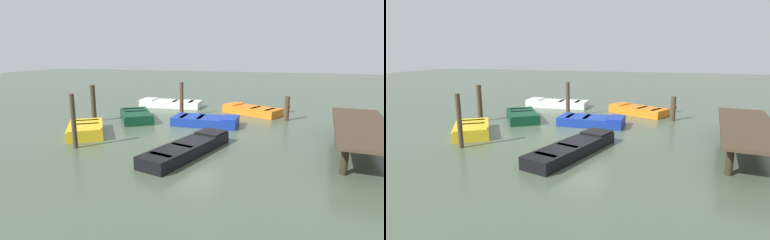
# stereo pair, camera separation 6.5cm
# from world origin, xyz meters

# --- Properties ---
(ground_plane) EXTENTS (80.00, 80.00, 0.00)m
(ground_plane) POSITION_xyz_m (0.00, 0.00, 0.00)
(ground_plane) COLOR #475642
(dock_segment) EXTENTS (6.51, 2.38, 0.95)m
(dock_segment) POSITION_xyz_m (1.54, 6.51, 0.85)
(dock_segment) COLOR #423323
(dock_segment) RESTS_ON ground_plane
(rowboat_black) EXTENTS (4.16, 2.11, 0.46)m
(rowboat_black) POSITION_xyz_m (3.60, 0.96, 0.22)
(rowboat_black) COLOR black
(rowboat_black) RESTS_ON ground_plane
(rowboat_yellow) EXTENTS (2.95, 2.59, 0.46)m
(rowboat_yellow) POSITION_xyz_m (2.39, -3.88, 0.22)
(rowboat_yellow) COLOR gold
(rowboat_yellow) RESTS_ON ground_plane
(rowboat_blue) EXTENTS (1.39, 2.99, 0.46)m
(rowboat_blue) POSITION_xyz_m (-0.61, 0.49, 0.22)
(rowboat_blue) COLOR navy
(rowboat_blue) RESTS_ON ground_plane
(rowboat_orange) EXTENTS (2.51, 3.35, 0.46)m
(rowboat_orange) POSITION_xyz_m (-3.97, 2.20, 0.22)
(rowboat_orange) COLOR orange
(rowboat_orange) RESTS_ON ground_plane
(rowboat_white) EXTENTS (1.57, 3.77, 0.46)m
(rowboat_white) POSITION_xyz_m (-4.76, -2.86, 0.22)
(rowboat_white) COLOR silver
(rowboat_white) RESTS_ON ground_plane
(rowboat_dark_green) EXTENTS (3.19, 2.75, 0.46)m
(rowboat_dark_green) POSITION_xyz_m (-0.72, -3.17, 0.22)
(rowboat_dark_green) COLOR #0C3823
(rowboat_dark_green) RESTS_ON ground_plane
(mooring_piling_mid_right) EXTENTS (0.24, 0.24, 1.78)m
(mooring_piling_mid_right) POSITION_xyz_m (0.14, -5.00, 0.89)
(mooring_piling_mid_right) COLOR #423323
(mooring_piling_mid_right) RESTS_ON ground_plane
(mooring_piling_near_left) EXTENTS (0.17, 0.17, 1.94)m
(mooring_piling_near_left) POSITION_xyz_m (4.11, -3.08, 0.97)
(mooring_piling_near_left) COLOR #423323
(mooring_piling_near_left) RESTS_ON ground_plane
(mooring_piling_far_right) EXTENTS (0.20, 0.20, 1.80)m
(mooring_piling_far_right) POSITION_xyz_m (-2.29, -1.28, 0.90)
(mooring_piling_far_right) COLOR #423323
(mooring_piling_far_right) RESTS_ON ground_plane
(mooring_piling_center) EXTENTS (0.24, 0.24, 1.21)m
(mooring_piling_center) POSITION_xyz_m (-2.80, 4.05, 0.61)
(mooring_piling_center) COLOR #423323
(mooring_piling_center) RESTS_ON ground_plane
(marker_buoy) EXTENTS (0.36, 0.36, 0.48)m
(marker_buoy) POSITION_xyz_m (-5.08, 4.08, 0.29)
(marker_buoy) COLOR #262626
(marker_buoy) RESTS_ON ground_plane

